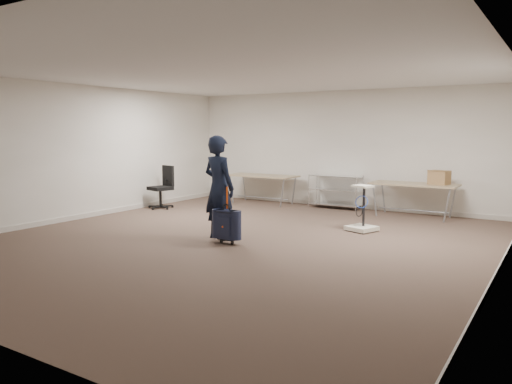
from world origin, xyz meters
The scene contains 10 objects.
ground centered at (0.00, 0.00, 0.00)m, with size 9.00×9.00×0.00m, color #4C392E.
room_shell centered at (0.00, 1.38, 0.05)m, with size 8.00×9.00×9.00m.
folding_table_left centered at (-1.90, 3.95, 0.68)m, with size 1.80×0.75×0.73m.
folding_table_right centered at (1.90, 3.95, 0.68)m, with size 1.80×0.75×0.73m.
wire_shelf centered at (0.00, 4.20, 0.44)m, with size 1.22×0.47×0.80m.
person centered at (-0.36, 0.00, 0.89)m, with size 0.65×0.42×1.77m, color black.
suitcase centered at (-0.01, -0.27, 0.32)m, with size 0.35×0.20×0.94m.
office_chair centered at (-3.54, 2.02, 0.31)m, with size 0.62×0.62×1.02m.
equipment_cart centered at (1.50, 1.92, 0.22)m, with size 0.59×0.59×0.86m.
cardboard_box centered at (2.39, 4.04, 0.88)m, with size 0.39×0.29×0.29m, color #9C7C48.
Camera 1 is at (4.67, -6.82, 1.85)m, focal length 35.00 mm.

